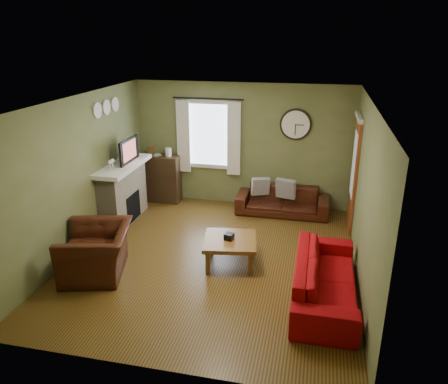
% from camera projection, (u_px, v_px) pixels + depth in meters
% --- Properties ---
extents(floor, '(4.60, 5.20, 0.00)m').
position_uv_depth(floor, '(213.00, 259.00, 7.28)').
color(floor, '#523914').
rests_on(floor, ground).
extents(ceiling, '(4.60, 5.20, 0.00)m').
position_uv_depth(ceiling, '(211.00, 101.00, 6.38)').
color(ceiling, white).
rests_on(ceiling, ground).
extents(wall_left, '(0.00, 5.20, 2.60)m').
position_uv_depth(wall_left, '(79.00, 175.00, 7.29)').
color(wall_left, olive).
rests_on(wall_left, ground).
extents(wall_right, '(0.00, 5.20, 2.60)m').
position_uv_depth(wall_right, '(365.00, 197.00, 6.36)').
color(wall_right, olive).
rests_on(wall_right, ground).
extents(wall_back, '(4.60, 0.00, 2.60)m').
position_uv_depth(wall_back, '(242.00, 145.00, 9.21)').
color(wall_back, olive).
rests_on(wall_back, ground).
extents(wall_front, '(4.60, 0.00, 2.60)m').
position_uv_depth(wall_front, '(151.00, 268.00, 4.45)').
color(wall_front, olive).
rests_on(wall_front, ground).
extents(fireplace, '(0.40, 1.40, 1.10)m').
position_uv_depth(fireplace, '(123.00, 195.00, 8.57)').
color(fireplace, tan).
rests_on(fireplace, floor).
extents(firebox, '(0.04, 0.60, 0.55)m').
position_uv_depth(firebox, '(133.00, 207.00, 8.61)').
color(firebox, black).
rests_on(firebox, fireplace).
extents(mantel, '(0.58, 1.60, 0.08)m').
position_uv_depth(mantel, '(122.00, 166.00, 8.36)').
color(mantel, white).
rests_on(mantel, fireplace).
extents(tv, '(0.08, 0.60, 0.35)m').
position_uv_depth(tv, '(125.00, 153.00, 8.41)').
color(tv, black).
rests_on(tv, mantel).
extents(tv_screen, '(0.02, 0.62, 0.36)m').
position_uv_depth(tv_screen, '(129.00, 151.00, 8.38)').
color(tv_screen, '#994C3F').
rests_on(tv_screen, mantel).
extents(medallion_left, '(0.28, 0.28, 0.03)m').
position_uv_depth(medallion_left, '(97.00, 110.00, 7.69)').
color(medallion_left, white).
rests_on(medallion_left, wall_left).
extents(medallion_mid, '(0.28, 0.28, 0.03)m').
position_uv_depth(medallion_mid, '(106.00, 107.00, 8.01)').
color(medallion_mid, white).
rests_on(medallion_mid, wall_left).
extents(medallion_right, '(0.28, 0.28, 0.03)m').
position_uv_depth(medallion_right, '(115.00, 104.00, 8.33)').
color(medallion_right, white).
rests_on(medallion_right, wall_left).
extents(window_pane, '(1.00, 0.02, 1.30)m').
position_uv_depth(window_pane, '(209.00, 135.00, 9.26)').
color(window_pane, silver).
rests_on(window_pane, wall_back).
extents(curtain_rod, '(0.03, 0.03, 1.50)m').
position_uv_depth(curtain_rod, '(208.00, 99.00, 8.90)').
color(curtain_rod, black).
rests_on(curtain_rod, wall_back).
extents(curtain_left, '(0.28, 0.04, 1.55)m').
position_uv_depth(curtain_left, '(183.00, 137.00, 9.30)').
color(curtain_left, silver).
rests_on(curtain_left, wall_back).
extents(curtain_right, '(0.28, 0.04, 1.55)m').
position_uv_depth(curtain_right, '(234.00, 139.00, 9.08)').
color(curtain_right, silver).
rests_on(curtain_right, wall_back).
extents(wall_clock, '(0.64, 0.06, 0.64)m').
position_uv_depth(wall_clock, '(296.00, 125.00, 8.77)').
color(wall_clock, white).
rests_on(wall_clock, wall_back).
extents(door, '(0.05, 0.90, 2.10)m').
position_uv_depth(door, '(354.00, 174.00, 8.15)').
color(door, brown).
rests_on(door, floor).
extents(bookshelf, '(0.88, 0.37, 1.04)m').
position_uv_depth(bookshelf, '(160.00, 178.00, 9.60)').
color(bookshelf, black).
rests_on(bookshelf, floor).
extents(book, '(0.24, 0.27, 0.02)m').
position_uv_depth(book, '(154.00, 159.00, 9.44)').
color(book, brown).
rests_on(book, bookshelf).
extents(sofa_brown, '(1.88, 0.73, 0.55)m').
position_uv_depth(sofa_brown, '(282.00, 201.00, 9.00)').
color(sofa_brown, '#33140A').
rests_on(sofa_brown, floor).
extents(pillow_left, '(0.38, 0.23, 0.36)m').
position_uv_depth(pillow_left, '(261.00, 186.00, 9.02)').
color(pillow_left, gray).
rests_on(pillow_left, sofa_brown).
extents(pillow_right, '(0.41, 0.21, 0.40)m').
position_uv_depth(pillow_right, '(286.00, 189.00, 8.88)').
color(pillow_right, gray).
rests_on(pillow_right, sofa_brown).
extents(sofa_red, '(0.84, 2.15, 0.63)m').
position_uv_depth(sofa_red, '(325.00, 278.00, 6.11)').
color(sofa_red, '#90050A').
rests_on(sofa_red, floor).
extents(armchair, '(1.26, 1.37, 0.74)m').
position_uv_depth(armchair, '(97.00, 251.00, 6.74)').
color(armchair, '#33140A').
rests_on(armchair, floor).
extents(coffee_table, '(0.95, 0.95, 0.44)m').
position_uv_depth(coffee_table, '(230.00, 251.00, 7.05)').
color(coffee_table, brown).
rests_on(coffee_table, floor).
extents(tissue_box, '(0.16, 0.16, 0.10)m').
position_uv_depth(tissue_box, '(229.00, 242.00, 6.98)').
color(tissue_box, black).
rests_on(tissue_box, coffee_table).
extents(wine_glass_a, '(0.07, 0.07, 0.21)m').
position_uv_depth(wine_glass_a, '(110.00, 166.00, 7.83)').
color(wine_glass_a, white).
rests_on(wine_glass_a, mantel).
extents(wine_glass_b, '(0.07, 0.07, 0.21)m').
position_uv_depth(wine_glass_b, '(113.00, 165.00, 7.93)').
color(wine_glass_b, white).
rests_on(wine_glass_b, mantel).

